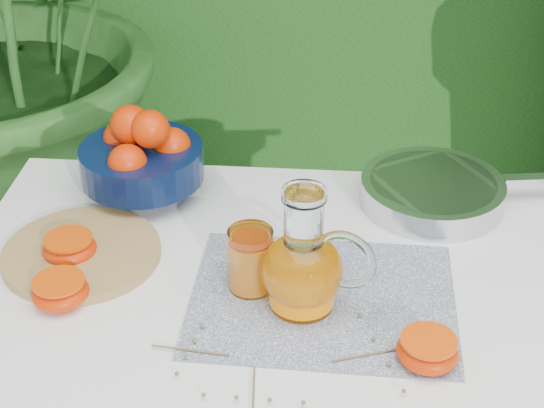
# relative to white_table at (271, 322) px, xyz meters

# --- Properties ---
(white_table) EXTENTS (1.00, 0.70, 0.75)m
(white_table) POSITION_rel_white_table_xyz_m (0.00, 0.00, 0.00)
(white_table) COLOR white
(white_table) RESTS_ON ground
(placemat) EXTENTS (0.40, 0.32, 0.00)m
(placemat) POSITION_rel_white_table_xyz_m (0.08, -0.04, 0.08)
(placemat) COLOR #0D204C
(placemat) RESTS_ON white_table
(cutting_board) EXTENTS (0.28, 0.28, 0.02)m
(cutting_board) POSITION_rel_white_table_xyz_m (-0.31, 0.04, 0.09)
(cutting_board) COLOR olive
(cutting_board) RESTS_ON white_table
(fruit_bowl) EXTENTS (0.26, 0.26, 0.17)m
(fruit_bowl) POSITION_rel_white_table_xyz_m (-0.25, 0.24, 0.16)
(fruit_bowl) COLOR black
(fruit_bowl) RESTS_ON white_table
(juice_pitcher) EXTENTS (0.18, 0.15, 0.20)m
(juice_pitcher) POSITION_rel_white_table_xyz_m (0.05, -0.05, 0.15)
(juice_pitcher) COLOR white
(juice_pitcher) RESTS_ON white_table
(juice_tumbler) EXTENTS (0.07, 0.07, 0.10)m
(juice_tumbler) POSITION_rel_white_table_xyz_m (-0.03, -0.02, 0.13)
(juice_tumbler) COLOR white
(juice_tumbler) RESTS_ON white_table
(saute_pan) EXTENTS (0.46, 0.29, 0.05)m
(saute_pan) POSITION_rel_white_table_xyz_m (0.27, 0.25, 0.11)
(saute_pan) COLOR #B4B4B9
(saute_pan) RESTS_ON white_table
(orange_halves) EXTENTS (0.64, 0.28, 0.04)m
(orange_halves) POSITION_rel_white_table_xyz_m (-0.14, -0.07, 0.10)
(orange_halves) COLOR #D83702
(orange_halves) RESTS_ON white_table
(thyme_sprigs) EXTENTS (0.39, 0.24, 0.01)m
(thyme_sprigs) POSITION_rel_white_table_xyz_m (0.03, -0.19, 0.09)
(thyme_sprigs) COLOR brown
(thyme_sprigs) RESTS_ON white_table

